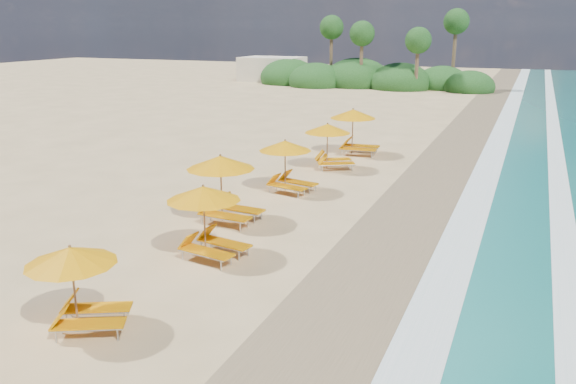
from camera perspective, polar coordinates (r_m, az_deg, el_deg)
name	(u,v)px	position (r m, az deg, el deg)	size (l,w,h in m)	color
ground	(288,226)	(19.79, 0.00, -3.34)	(160.00, 160.00, 0.00)	tan
wet_sand	(407,243)	(18.71, 11.42, -4.81)	(4.00, 160.00, 0.01)	#8A7352
surf_foam	(499,255)	(18.44, 19.71, -5.70)	(4.00, 160.00, 0.01)	white
station_1	(81,282)	(13.73, -19.35, -8.22)	(2.64, 2.64, 1.99)	olive
station_2	(209,217)	(17.02, -7.64, -2.42)	(2.56, 2.44, 2.16)	olive
station_3	(226,184)	(20.03, -6.03, 0.74)	(2.65, 2.48, 2.35)	olive
station_4	(289,163)	(23.59, 0.05, 2.84)	(2.59, 2.48, 2.13)	olive
station_5	(331,143)	(27.54, 4.15, 4.74)	(2.90, 2.90, 2.17)	olive
station_6	(356,129)	(30.78, 6.58, 6.10)	(2.69, 2.52, 2.40)	olive
treeline	(365,78)	(65.29, 7.44, 10.89)	(25.80, 8.80, 9.74)	#163D14
beach_building	(272,69)	(71.66, -1.53, 11.77)	(7.00, 5.00, 2.80)	beige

